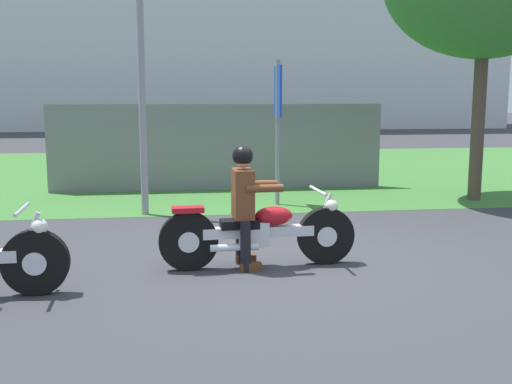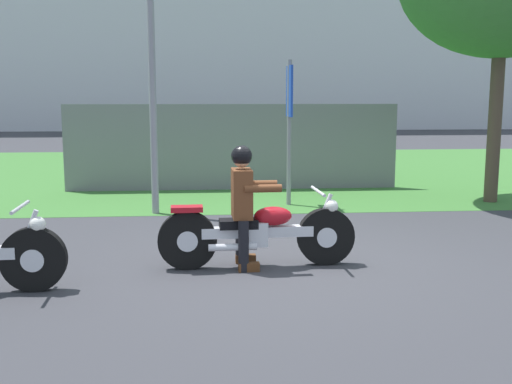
% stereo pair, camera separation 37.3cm
% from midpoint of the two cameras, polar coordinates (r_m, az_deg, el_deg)
% --- Properties ---
extents(ground, '(120.00, 120.00, 0.00)m').
position_cam_midpoint_polar(ground, '(7.40, 3.93, -6.54)').
color(ground, '#38383D').
extents(grass_verge, '(60.00, 12.00, 0.01)m').
position_cam_midpoint_polar(grass_verge, '(16.22, -0.93, 1.96)').
color(grass_verge, '#3D7533').
rests_on(grass_verge, ground).
extents(motorcycle_lead, '(2.29, 0.66, 0.89)m').
position_cam_midpoint_polar(motorcycle_lead, '(7.11, 1.70, -3.81)').
color(motorcycle_lead, black).
rests_on(motorcycle_lead, ground).
extents(rider_lead, '(0.56, 0.48, 1.42)m').
position_cam_midpoint_polar(rider_lead, '(7.00, 0.35, -0.46)').
color(rider_lead, black).
rests_on(rider_lead, ground).
extents(sign_banner, '(0.08, 0.60, 2.60)m').
position_cam_midpoint_polar(sign_banner, '(11.08, 4.09, 7.63)').
color(sign_banner, gray).
rests_on(sign_banner, ground).
extents(fence_segment, '(7.00, 0.06, 1.80)m').
position_cam_midpoint_polar(fence_segment, '(12.95, -1.30, 4.18)').
color(fence_segment, slate).
rests_on(fence_segment, ground).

